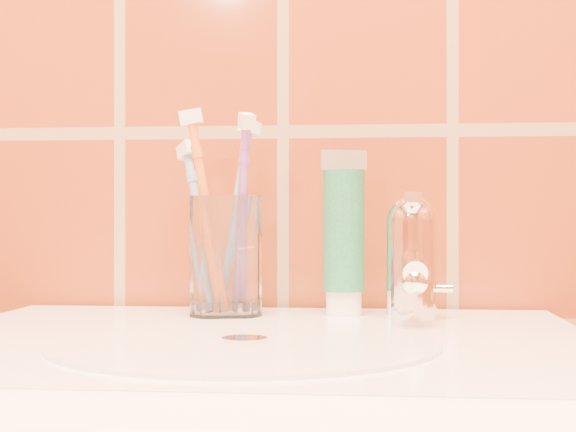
# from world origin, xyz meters

# --- Properties ---
(glass_tumbler) EXTENTS (0.08, 0.08, 0.12)m
(glass_tumbler) POSITION_xyz_m (-0.05, 1.11, 0.91)
(glass_tumbler) COLOR white
(glass_tumbler) RESTS_ON pedestal_sink
(toothpaste_tube) EXTENTS (0.05, 0.04, 0.17)m
(toothpaste_tube) POSITION_xyz_m (0.07, 1.12, 0.93)
(toothpaste_tube) COLOR white
(toothpaste_tube) RESTS_ON pedestal_sink
(faucet) EXTENTS (0.05, 0.11, 0.12)m
(faucet) POSITION_xyz_m (0.14, 1.09, 0.91)
(faucet) COLOR white
(faucet) RESTS_ON pedestal_sink
(toothbrush_0) EXTENTS (0.13, 0.14, 0.20)m
(toothbrush_0) POSITION_xyz_m (-0.08, 1.13, 0.94)
(toothbrush_0) COLOR #739CCD
(toothbrush_0) RESTS_ON glass_tumbler
(toothbrush_1) EXTENTS (0.07, 0.06, 0.21)m
(toothbrush_1) POSITION_xyz_m (-0.06, 1.10, 0.95)
(toothbrush_1) COLOR orange
(toothbrush_1) RESTS_ON glass_tumbler
(toothbrush_2) EXTENTS (0.10, 0.11, 0.21)m
(toothbrush_2) POSITION_xyz_m (-0.04, 1.13, 0.95)
(toothbrush_2) COLOR #6890BA
(toothbrush_2) RESTS_ON glass_tumbler
(toothbrush_3) EXTENTS (0.08, 0.12, 0.21)m
(toothbrush_3) POSITION_xyz_m (-0.03, 1.09, 0.95)
(toothbrush_3) COLOR #854DA6
(toothbrush_3) RESTS_ON glass_tumbler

